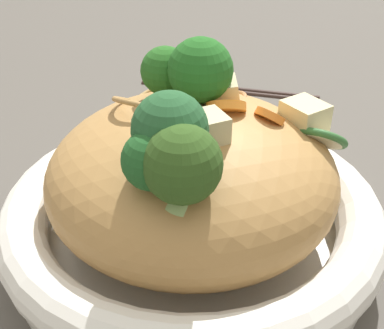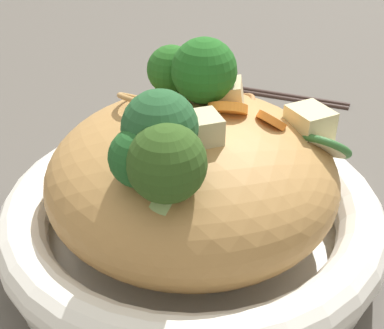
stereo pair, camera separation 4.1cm
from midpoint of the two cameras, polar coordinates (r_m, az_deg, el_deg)
ground_plane at (r=0.46m, az=-2.58°, el=-9.00°), size 3.00×3.00×0.00m
serving_bowl at (r=0.44m, az=-2.67°, el=-6.03°), size 0.30×0.30×0.06m
noodle_heap at (r=0.41m, az=-2.83°, el=-1.25°), size 0.22×0.22×0.12m
broccoli_florets at (r=0.35m, az=-4.71°, el=4.72°), size 0.16×0.11×0.07m
carrot_coins at (r=0.40m, az=3.48°, el=5.37°), size 0.04×0.09×0.04m
zucchini_slices at (r=0.44m, az=2.43°, el=6.19°), size 0.15×0.12×0.04m
chicken_chunks at (r=0.40m, az=3.59°, el=5.03°), size 0.08×0.12×0.04m
chopsticks_pair at (r=0.72m, az=2.17°, el=7.84°), size 0.14×0.21×0.01m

